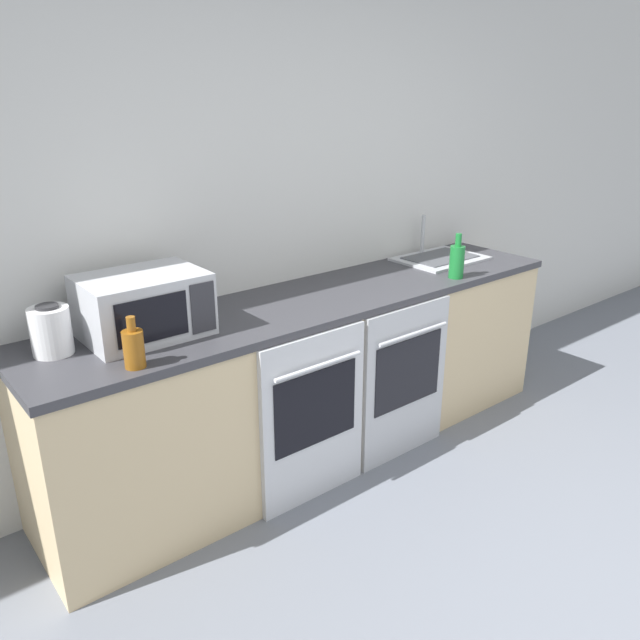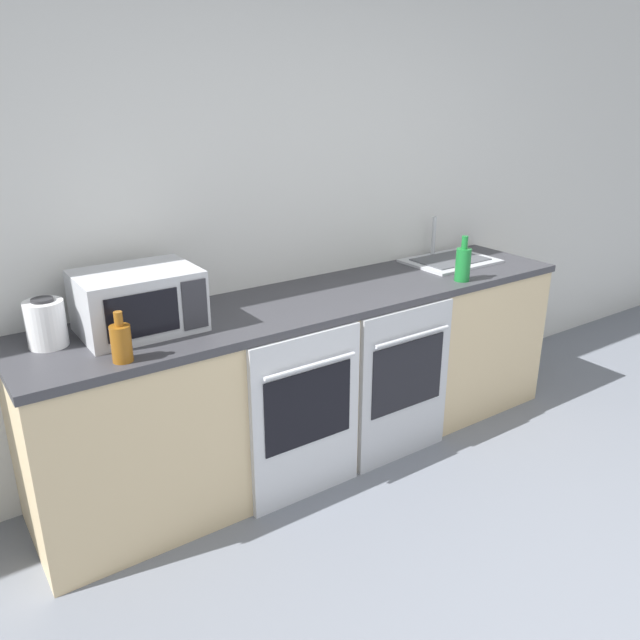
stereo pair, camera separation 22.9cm
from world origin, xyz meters
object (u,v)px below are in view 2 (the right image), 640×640
object	(u,v)px
bottle_amber	(121,342)
kettle	(46,323)
bottle_green	(463,263)
microwave	(138,301)
sink	(450,260)
oven_left	(307,418)
oven_right	(405,385)

from	to	relation	value
bottle_amber	kettle	world-z (taller)	kettle
bottle_amber	bottle_green	distance (m)	1.91
microwave	sink	bearing A→B (deg)	1.13
bottle_amber	kettle	xyz separation A→B (m)	(-0.20, 0.33, 0.02)
oven_left	bottle_amber	distance (m)	0.97
sink	oven_right	bearing A→B (deg)	-149.50
kettle	bottle_amber	bearing A→B (deg)	-58.49
bottle_amber	bottle_green	world-z (taller)	bottle_green
bottle_amber	sink	world-z (taller)	sink
oven_right	kettle	world-z (taller)	kettle
oven_left	bottle_amber	size ratio (longest dim) A/B	4.21
oven_right	microwave	bearing A→B (deg)	162.96
oven_left	oven_right	xyz separation A→B (m)	(0.63, 0.00, 0.00)
microwave	bottle_amber	xyz separation A→B (m)	(-0.18, -0.29, -0.06)
oven_left	bottle_green	xyz separation A→B (m)	(1.11, 0.10, 0.57)
sink	oven_left	bearing A→B (deg)	-162.54
oven_left	microwave	size ratio (longest dim) A/B	1.71
oven_left	bottle_green	bearing A→B (deg)	5.28
sink	microwave	bearing A→B (deg)	-178.87
microwave	bottle_amber	bearing A→B (deg)	-121.14
microwave	bottle_green	bearing A→B (deg)	-9.22
oven_left	kettle	bearing A→B (deg)	157.12
oven_left	sink	distance (m)	1.49
oven_right	bottle_amber	distance (m)	1.53
bottle_amber	sink	xyz separation A→B (m)	(2.14, 0.33, -0.07)
microwave	kettle	world-z (taller)	microwave
oven_right	sink	world-z (taller)	sink
bottle_green	oven_right	bearing A→B (deg)	-168.01
bottle_amber	bottle_green	bearing A→B (deg)	0.27
oven_right	sink	size ratio (longest dim) A/B	1.62
oven_left	oven_right	world-z (taller)	same
oven_left	microwave	world-z (taller)	microwave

